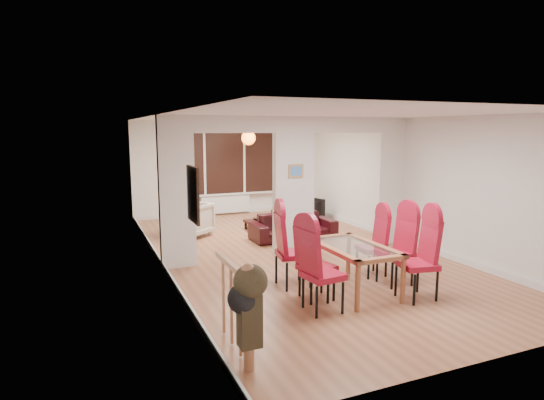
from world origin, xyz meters
TOP-DOWN VIEW (x-y plane):
  - floor at (0.00, 0.00)m, footprint 5.00×9.00m
  - room_walls at (0.00, 0.00)m, footprint 5.00×9.00m
  - divider_wall at (0.00, 0.00)m, footprint 5.00×0.18m
  - bay_window_blinds at (0.00, 4.44)m, footprint 3.00×0.08m
  - radiator at (0.00, 4.40)m, footprint 1.40×0.08m
  - pendant_light at (0.30, 3.30)m, footprint 0.36×0.36m
  - stair_newel at (-2.25, -3.20)m, footprint 0.40×1.20m
  - wall_poster at (-2.47, -2.40)m, footprint 0.04×0.52m
  - pillar_photo at (0.00, -0.10)m, footprint 0.30×0.03m
  - dining_table at (-0.08, -2.20)m, footprint 0.83×1.47m
  - dining_chair_la at (-0.85, -2.68)m, footprint 0.51×0.51m
  - dining_chair_lb at (-0.72, -2.27)m, footprint 0.51×0.51m
  - dining_chair_lc at (-0.79, -1.65)m, footprint 0.54×0.54m
  - dining_chair_ra at (0.57, -2.81)m, footprint 0.55×0.55m
  - dining_chair_rb at (0.69, -2.18)m, footprint 0.49×0.49m
  - dining_chair_rc at (0.61, -1.69)m, footprint 0.45×0.45m
  - sofa at (0.53, 1.09)m, footprint 1.87×0.75m
  - armchair at (-1.52, 2.18)m, footprint 1.14×1.15m
  - person at (-1.69, 2.27)m, footprint 0.76×0.59m
  - television at (1.87, 2.97)m, footprint 0.99×0.40m
  - coffee_table at (0.34, 2.25)m, footprint 1.07×0.75m
  - bottle at (0.47, 2.14)m, footprint 0.07×0.07m
  - bowl at (0.15, 2.31)m, footprint 0.21×0.21m
  - shoes at (0.19, -0.34)m, footprint 0.24×0.26m

SIDE VIEW (x-z plane):
  - floor at x=0.00m, z-range -0.01..0.01m
  - shoes at x=0.19m, z-range 0.00..0.10m
  - coffee_table at x=0.34m, z-range 0.00..0.22m
  - bowl at x=0.15m, z-range 0.22..0.27m
  - sofa at x=0.53m, z-range 0.00..0.55m
  - television at x=1.87m, z-range 0.00..0.57m
  - radiator at x=0.00m, z-range 0.05..0.55m
  - dining_table at x=-0.08m, z-range 0.00..0.69m
  - bottle at x=0.47m, z-range 0.22..0.49m
  - armchair at x=-1.52m, z-range 0.00..0.76m
  - dining_chair_rc at x=0.61m, z-range 0.00..1.04m
  - dining_chair_lb at x=-0.72m, z-range 0.00..1.08m
  - stair_newel at x=-2.25m, z-range 0.00..1.10m
  - dining_chair_rb at x=0.69m, z-range 0.00..1.13m
  - dining_chair_la at x=-0.85m, z-range 0.00..1.15m
  - dining_chair_ra at x=0.57m, z-range 0.00..1.18m
  - dining_chair_lc at x=-0.79m, z-range 0.00..1.18m
  - person at x=-1.69m, z-range 0.00..1.85m
  - room_walls at x=0.00m, z-range 0.00..2.60m
  - divider_wall at x=0.00m, z-range 0.00..2.60m
  - bay_window_blinds at x=0.00m, z-range 0.60..2.40m
  - wall_poster at x=-2.47m, z-range 1.27..1.94m
  - pillar_photo at x=0.00m, z-range 1.48..1.73m
  - pendant_light at x=0.30m, z-range 1.97..2.33m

